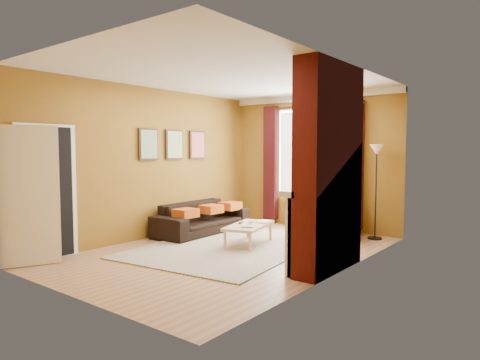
% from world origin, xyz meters
% --- Properties ---
extents(ground, '(5.50, 5.50, 0.00)m').
position_xyz_m(ground, '(0.00, 0.00, 0.00)').
color(ground, '#8D6140').
rests_on(ground, ground).
extents(room_walls, '(3.82, 5.54, 2.83)m').
position_xyz_m(room_walls, '(0.63, 0.29, 1.38)').
color(room_walls, brown).
rests_on(room_walls, ground).
extents(striped_rug, '(2.84, 3.68, 0.02)m').
position_xyz_m(striped_rug, '(-0.24, 0.26, 0.01)').
color(striped_rug, teal).
rests_on(striped_rug, ground).
extents(sofa, '(0.89, 2.13, 0.61)m').
position_xyz_m(sofa, '(-1.42, 0.85, 0.31)').
color(sofa, black).
rests_on(sofa, ground).
extents(armchair, '(1.11, 1.00, 0.65)m').
position_xyz_m(armchair, '(0.75, 2.00, 0.33)').
color(armchair, black).
rests_on(armchair, ground).
extents(coffee_table, '(0.82, 1.21, 0.37)m').
position_xyz_m(coffee_table, '(-0.03, 0.54, 0.33)').
color(coffee_table, tan).
rests_on(coffee_table, ground).
extents(wicker_stool, '(0.46, 0.46, 0.49)m').
position_xyz_m(wicker_stool, '(0.26, 2.35, 0.24)').
color(wicker_stool, '#A27946').
rests_on(wicker_stool, ground).
extents(floor_lamp, '(0.29, 0.29, 1.75)m').
position_xyz_m(floor_lamp, '(1.49, 2.40, 1.38)').
color(floor_lamp, black).
rests_on(floor_lamp, ground).
extents(book_a, '(0.30, 0.33, 0.03)m').
position_xyz_m(book_a, '(-0.01, 0.32, 0.38)').
color(book_a, '#999999').
rests_on(book_a, coffee_table).
extents(book_b, '(0.27, 0.33, 0.02)m').
position_xyz_m(book_b, '(-0.06, 0.86, 0.38)').
color(book_b, '#999999').
rests_on(book_b, coffee_table).
extents(mug, '(0.12, 0.12, 0.08)m').
position_xyz_m(mug, '(0.08, 0.44, 0.41)').
color(mug, '#999999').
rests_on(mug, coffee_table).
extents(tv_remote, '(0.10, 0.16, 0.02)m').
position_xyz_m(tv_remote, '(-0.21, 0.54, 0.38)').
color(tv_remote, '#232325').
rests_on(tv_remote, coffee_table).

